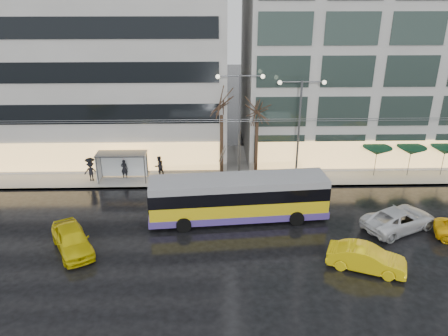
{
  "coord_description": "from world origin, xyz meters",
  "views": [
    {
      "loc": [
        -0.18,
        -24.09,
        15.82
      ],
      "look_at": [
        0.55,
        5.0,
        3.52
      ],
      "focal_mm": 35.0,
      "sensor_mm": 36.0,
      "label": 1
    }
  ],
  "objects_px": {
    "trolleybus": "(238,199)",
    "bus_shelter": "(118,160)",
    "street_lamp_near": "(240,113)",
    "taxi_a": "(72,239)"
  },
  "relations": [
    {
      "from": "trolleybus",
      "to": "taxi_a",
      "type": "xyz_separation_m",
      "value": [
        -10.82,
        -3.8,
        -0.78
      ]
    },
    {
      "from": "taxi_a",
      "to": "bus_shelter",
      "type": "bearing_deg",
      "value": 55.88
    },
    {
      "from": "trolleybus",
      "to": "taxi_a",
      "type": "height_order",
      "value": "trolleybus"
    },
    {
      "from": "trolleybus",
      "to": "bus_shelter",
      "type": "xyz_separation_m",
      "value": [
        -9.94,
        6.93,
        0.37
      ]
    },
    {
      "from": "bus_shelter",
      "to": "taxi_a",
      "type": "height_order",
      "value": "bus_shelter"
    },
    {
      "from": "street_lamp_near",
      "to": "taxi_a",
      "type": "height_order",
      "value": "street_lamp_near"
    },
    {
      "from": "trolleybus",
      "to": "bus_shelter",
      "type": "height_order",
      "value": "trolleybus"
    },
    {
      "from": "bus_shelter",
      "to": "street_lamp_near",
      "type": "distance_m",
      "value": 11.14
    },
    {
      "from": "trolleybus",
      "to": "street_lamp_near",
      "type": "xyz_separation_m",
      "value": [
        0.45,
        7.05,
        4.4
      ]
    },
    {
      "from": "trolleybus",
      "to": "bus_shelter",
      "type": "relative_size",
      "value": 3.06
    }
  ]
}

